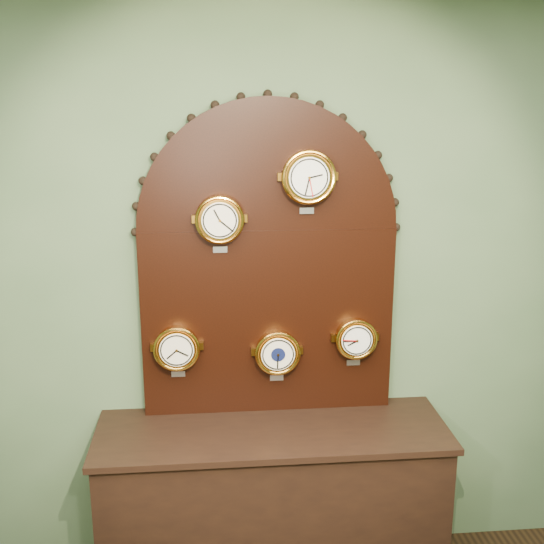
{
  "coord_description": "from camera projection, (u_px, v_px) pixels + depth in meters",
  "views": [
    {
      "loc": [
        -0.27,
        -0.59,
        2.34
      ],
      "look_at": [
        0.0,
        2.25,
        1.58
      ],
      "focal_mm": 44.39,
      "sensor_mm": 36.0,
      "label": 1
    }
  ],
  "objects": [
    {
      "name": "barometer",
      "position": [
        277.0,
        352.0,
        3.19
      ],
      "size": [
        0.22,
        0.08,
        0.27
      ],
      "color": "gold",
      "rests_on": "display_board"
    },
    {
      "name": "display_board",
      "position": [
        268.0,
        251.0,
        3.13
      ],
      "size": [
        1.26,
        0.06,
        1.53
      ],
      "color": "black",
      "rests_on": "shop_counter"
    },
    {
      "name": "roman_clock",
      "position": [
        220.0,
        219.0,
        3.0
      ],
      "size": [
        0.22,
        0.08,
        0.27
      ],
      "color": "gold",
      "rests_on": "display_board"
    },
    {
      "name": "wall_back",
      "position": [
        267.0,
        295.0,
        3.24
      ],
      "size": [
        4.0,
        0.0,
        4.0
      ],
      "primitive_type": "plane",
      "rotation": [
        1.57,
        0.0,
        0.0
      ],
      "color": "#4F6948",
      "rests_on": "ground"
    },
    {
      "name": "tide_clock",
      "position": [
        356.0,
        338.0,
        3.21
      ],
      "size": [
        0.2,
        0.08,
        0.25
      ],
      "color": "gold",
      "rests_on": "display_board"
    },
    {
      "name": "hygrometer",
      "position": [
        177.0,
        348.0,
        3.14
      ],
      "size": [
        0.22,
        0.08,
        0.27
      ],
      "color": "gold",
      "rests_on": "display_board"
    },
    {
      "name": "arabic_clock",
      "position": [
        308.0,
        177.0,
        2.99
      ],
      "size": [
        0.24,
        0.08,
        0.29
      ],
      "color": "gold",
      "rests_on": "display_board"
    },
    {
      "name": "shop_counter",
      "position": [
        272.0,
        510.0,
        3.23
      ],
      "size": [
        1.6,
        0.5,
        0.8
      ],
      "primitive_type": "cube",
      "color": "black",
      "rests_on": "ground_plane"
    }
  ]
}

